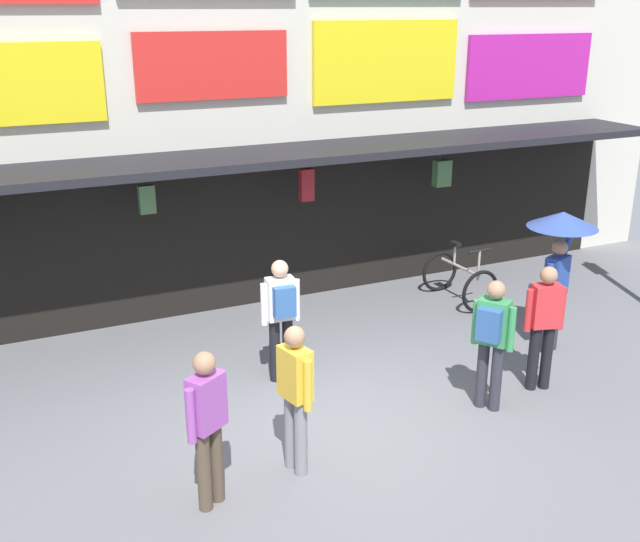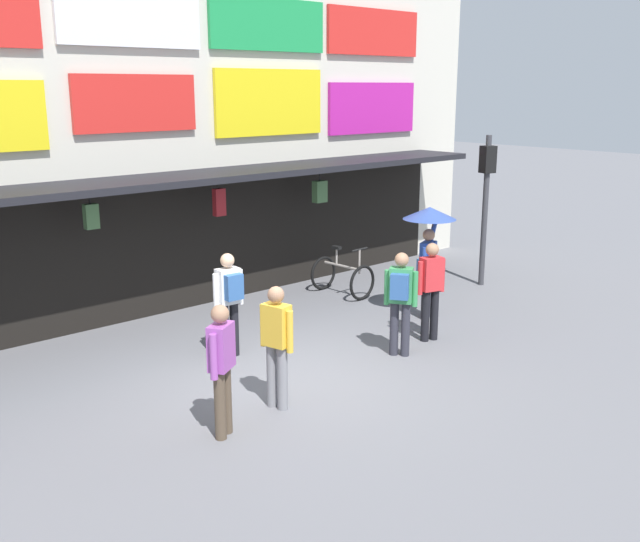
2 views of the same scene
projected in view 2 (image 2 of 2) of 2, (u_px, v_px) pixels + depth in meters
ground_plane at (282, 378)px, 10.76m from camera, size 80.00×80.00×0.00m
shopfront at (119, 98)px, 13.08m from camera, size 18.00×2.60×8.00m
traffic_light_far at (486, 186)px, 15.30m from camera, size 0.34×0.35×3.20m
bicycle_parked at (342, 276)px, 14.95m from camera, size 0.78×1.20×1.05m
pedestrian_in_green at (229, 297)px, 11.36m from camera, size 0.53×0.37×1.68m
pedestrian_in_black at (430, 284)px, 12.14m from camera, size 0.51×0.42×1.68m
pedestrian_in_yellow at (277, 340)px, 9.54m from camera, size 0.29×0.52×1.68m
pedestrian_in_purple at (401, 296)px, 11.41m from camera, size 0.47×0.48×1.68m
pedestrian_in_blue at (222, 363)px, 8.75m from camera, size 0.47×0.38×1.68m
pedestrian_with_umbrella at (429, 231)px, 13.14m from camera, size 0.96×0.96×2.08m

